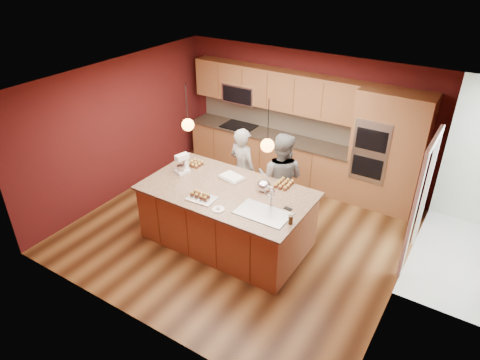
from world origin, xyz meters
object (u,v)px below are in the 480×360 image
Objects in this scene: person_right at (280,179)px; stand_mixer at (182,165)px; mixing_bowl at (264,186)px; island at (228,216)px; person_left at (243,170)px.

person_right reaches higher than stand_mixer.
stand_mixer reaches higher than mixing_bowl.
island reaches higher than mixing_bowl.
person_right is (0.44, 1.03, 0.35)m from island.
mixing_bowl is (1.50, 0.22, -0.06)m from stand_mixer.
island reaches higher than stand_mixer.
stand_mixer is at bearing -171.69° from mixing_bowl.
mixing_bowl is (0.85, -0.72, 0.28)m from person_left.
person_left is 4.81× the size of stand_mixer.
mixing_bowl is at bearing 25.59° from stand_mixer.
person_left reaches higher than mixing_bowl.
island is at bearing 12.07° from stand_mixer.
person_right is 1.74m from stand_mixer.
person_right is at bearing 94.91° from mixing_bowl.
stand_mixer is 1.52m from mixing_bowl.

